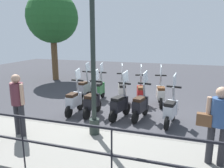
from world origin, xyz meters
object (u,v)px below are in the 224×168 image
Objects in this scene: pedestrian_distant at (18,100)px; tree_large at (52,18)px; scooter_far_2 at (122,90)px; lamp_post_near at (93,63)px; scooter_near_1 at (141,105)px; scooter_near_2 at (120,104)px; pedestrian_with_bag at (218,120)px; scooter_near_3 at (92,102)px; scooter_far_0 at (160,93)px; scooter_far_3 at (99,89)px; scooter_near_0 at (171,110)px; scooter_near_4 at (74,100)px; scooter_far_4 at (85,88)px; scooter_far_1 at (141,93)px.

tree_large reaches higher than pedestrian_distant.
pedestrian_distant is at bearing 140.39° from scooter_far_2.
scooter_far_2 is at bearing 2.58° from lamp_post_near.
scooter_near_2 is (-0.15, 0.65, 0.00)m from scooter_near_1.
scooter_near_3 is (2.15, 3.51, -0.60)m from pedestrian_with_bag.
scooter_far_0 is 2.50m from scooter_far_3.
tree_large is 9.24m from scooter_near_0.
tree_large is 8.07m from scooter_near_2.
scooter_near_4 is at bearing 128.88° from scooter_far_2.
scooter_far_4 is (-0.07, 3.17, 0.00)m from scooter_far_0.
scooter_near_1 is 1.73m from scooter_far_0.
scooter_far_0 is 1.52m from scooter_far_2.
tree_large reaches higher than scooter_near_4.
scooter_far_3 is (-3.25, -4.10, -3.18)m from tree_large.
scooter_near_0 is 3.46m from scooter_far_3.
lamp_post_near is at bearing -141.51° from tree_large.
scooter_far_3 is at bearing 69.15° from scooter_near_0.
lamp_post_near reaches higher than scooter_near_4.
scooter_near_4 is (1.55, 1.37, -1.52)m from lamp_post_near.
lamp_post_near is 2.72× the size of scooter_near_3.
scooter_near_3 and scooter_far_2 have the same top height.
pedestrian_with_bag reaches higher than scooter_near_2.
scooter_near_1 is 2.58m from scooter_far_3.
pedestrian_distant is 4.07m from scooter_far_3.
scooter_near_3 is at bearing -167.90° from scooter_far_3.
scooter_far_2 and scooter_far_4 have the same top height.
scooter_far_1 is 0.80m from scooter_far_2.
scooter_far_4 is at bearing 36.67° from scooter_near_3.
scooter_far_0 is 1.00× the size of scooter_far_1.
pedestrian_distant reaches higher than scooter_near_1.
scooter_near_1 is at bearing 147.64° from pedestrian_distant.
scooter_near_0 is at bearing -112.85° from scooter_far_4.
scooter_near_2 is (2.22, -2.04, -0.60)m from pedestrian_distant.
scooter_near_2 and scooter_near_3 have the same top height.
scooter_near_0 is 1.59m from scooter_near_2.
scooter_near_0 is 1.00× the size of scooter_far_1.
scooter_far_3 is (1.78, 2.97, 0.00)m from scooter_near_0.
pedestrian_with_bag reaches higher than scooter_far_0.
scooter_near_0 is 2.07m from scooter_far_1.
scooter_far_4 is at bearing 57.48° from pedestrian_with_bag.
lamp_post_near reaches higher than scooter_far_1.
pedestrian_distant is at bearing -154.52° from tree_large.
scooter_near_0 is at bearing -88.69° from scooter_near_4.
pedestrian_with_bag is 1.03× the size of scooter_far_4.
scooter_far_3 is (-0.04, 0.98, 0.00)m from scooter_far_2.
scooter_far_1 and scooter_far_2 have the same top height.
tree_large reaches higher than scooter_near_0.
scooter_near_3 is (1.59, 0.72, -1.52)m from lamp_post_near.
scooter_far_2 is (-0.03, 1.52, 0.00)m from scooter_far_0.
scooter_near_0 is at bearing 31.94° from pedestrian_with_bag.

